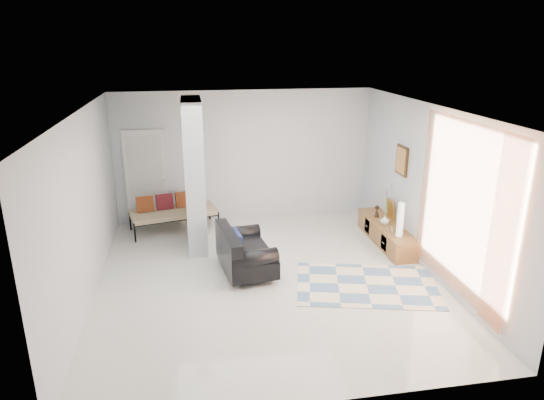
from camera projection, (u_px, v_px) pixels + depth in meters
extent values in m
plane|color=beige|center=(267.00, 278.00, 8.10)|extent=(6.00, 6.00, 0.00)
plane|color=white|center=(267.00, 109.00, 7.22)|extent=(6.00, 6.00, 0.00)
plane|color=silver|center=(245.00, 156.00, 10.46)|extent=(6.00, 0.00, 6.00)
plane|color=silver|center=(315.00, 290.00, 4.85)|extent=(6.00, 0.00, 6.00)
plane|color=silver|center=(85.00, 208.00, 7.21)|extent=(0.00, 6.00, 6.00)
plane|color=silver|center=(429.00, 190.00, 8.10)|extent=(0.00, 6.00, 6.00)
cube|color=#B1B4B8|center=(195.00, 175.00, 8.97)|extent=(0.35, 1.20, 2.80)
cube|color=white|center=(146.00, 178.00, 10.20)|extent=(0.85, 0.06, 2.04)
plane|color=#D47037|center=(462.00, 210.00, 7.00)|extent=(0.00, 2.55, 2.55)
cube|color=#3B2510|center=(402.00, 160.00, 9.01)|extent=(0.04, 0.45, 0.55)
cube|color=brown|center=(386.00, 233.00, 9.43)|extent=(0.45, 1.95, 0.40)
cube|color=#3B2510|center=(384.00, 243.00, 8.99)|extent=(0.02, 0.26, 0.28)
cube|color=#3B2510|center=(367.00, 226.00, 9.80)|extent=(0.02, 0.26, 0.28)
cube|color=#BD8E37|center=(391.00, 209.00, 9.59)|extent=(0.09, 0.32, 0.40)
cube|color=silver|center=(391.00, 229.00, 8.93)|extent=(0.04, 0.10, 0.12)
cylinder|color=silver|center=(237.00, 285.00, 7.74)|extent=(0.05, 0.05, 0.10)
cylinder|color=silver|center=(223.00, 258.00, 8.73)|extent=(0.05, 0.05, 0.10)
cylinder|color=silver|center=(272.00, 280.00, 7.91)|extent=(0.05, 0.05, 0.10)
cylinder|color=silver|center=(255.00, 254.00, 8.89)|extent=(0.05, 0.05, 0.10)
cube|color=black|center=(246.00, 258.00, 8.26)|extent=(0.96, 1.42, 0.30)
cube|color=black|center=(229.00, 242.00, 8.07)|extent=(0.37, 1.34, 0.36)
cylinder|color=black|center=(254.00, 259.00, 7.69)|extent=(0.78, 0.38, 0.28)
cylinder|color=black|center=(238.00, 234.00, 8.68)|extent=(0.78, 0.38, 0.28)
cube|color=black|center=(236.00, 240.00, 8.10)|extent=(0.20, 0.50, 0.31)
cylinder|color=black|center=(135.00, 233.00, 9.45)|extent=(0.04, 0.04, 0.40)
cylinder|color=black|center=(219.00, 221.00, 10.08)|extent=(0.04, 0.04, 0.40)
cylinder|color=black|center=(130.00, 221.00, 10.07)|extent=(0.04, 0.04, 0.40)
cylinder|color=black|center=(210.00, 211.00, 10.69)|extent=(0.04, 0.04, 0.40)
cube|color=beige|center=(174.00, 213.00, 10.02)|extent=(1.84, 1.09, 0.12)
cube|color=maroon|center=(145.00, 204.00, 9.88)|extent=(0.37, 0.24, 0.33)
cube|color=maroon|center=(165.00, 202.00, 10.02)|extent=(0.37, 0.24, 0.33)
cube|color=maroon|center=(184.00, 199.00, 10.17)|extent=(0.37, 0.24, 0.33)
cube|color=beige|center=(367.00, 285.00, 7.86)|extent=(2.52, 1.97, 0.01)
cylinder|color=white|center=(400.00, 220.00, 8.69)|extent=(0.12, 0.12, 0.63)
imported|color=silver|center=(385.00, 220.00, 9.32)|extent=(0.18, 0.18, 0.18)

